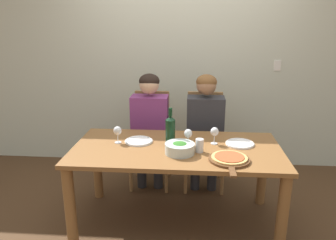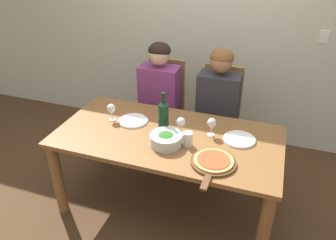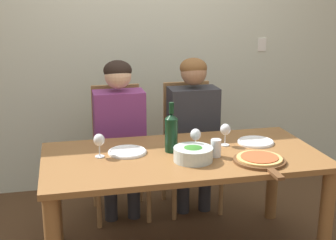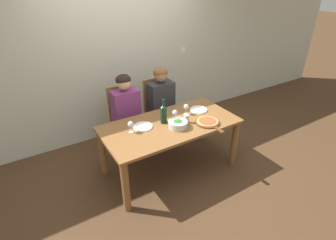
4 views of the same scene
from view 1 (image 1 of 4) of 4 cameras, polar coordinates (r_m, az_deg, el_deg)
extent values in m
plane|color=#4C331E|center=(3.13, 1.41, -17.15)|extent=(40.00, 40.00, 0.00)
cube|color=beige|center=(3.96, 2.64, 11.10)|extent=(10.00, 0.05, 2.70)
cube|color=white|center=(4.06, 18.52, 8.98)|extent=(0.08, 0.01, 0.12)
cube|color=brown|center=(2.79, 1.51, -5.11)|extent=(1.76, 0.88, 0.04)
cylinder|color=brown|center=(2.79, -16.69, -14.26)|extent=(0.09, 0.09, 0.69)
cylinder|color=brown|center=(2.71, 19.30, -15.49)|extent=(0.09, 0.09, 0.69)
cylinder|color=brown|center=(3.42, -12.20, -7.81)|extent=(0.09, 0.09, 0.69)
cylinder|color=brown|center=(3.36, 16.13, -8.61)|extent=(0.09, 0.09, 0.69)
cube|color=#9E7042|center=(3.56, -3.07, -4.52)|extent=(0.42, 0.42, 0.04)
cube|color=#9E7042|center=(3.65, -2.75, 0.86)|extent=(0.38, 0.03, 0.55)
cylinder|color=#9E7042|center=(3.52, -6.53, -9.10)|extent=(0.04, 0.04, 0.43)
cylinder|color=#9E7042|center=(3.47, -0.26, -9.37)|extent=(0.04, 0.04, 0.43)
cylinder|color=#9E7042|center=(3.85, -5.47, -6.63)|extent=(0.04, 0.04, 0.43)
cylinder|color=#9E7042|center=(3.81, 0.21, -6.84)|extent=(0.04, 0.04, 0.43)
cube|color=#9E7042|center=(3.54, 6.32, -4.77)|extent=(0.42, 0.42, 0.04)
cube|color=#9E7042|center=(3.63, 6.39, 0.66)|extent=(0.38, 0.03, 0.55)
cylinder|color=#9E7042|center=(3.46, 3.09, -9.48)|extent=(0.04, 0.04, 0.43)
cylinder|color=#9E7042|center=(3.47, 9.46, -9.58)|extent=(0.04, 0.04, 0.43)
cylinder|color=#9E7042|center=(3.80, 3.24, -6.93)|extent=(0.04, 0.04, 0.43)
cylinder|color=#9E7042|center=(3.81, 9.00, -7.03)|extent=(0.04, 0.04, 0.43)
cylinder|color=#28282D|center=(3.59, -4.62, -8.15)|extent=(0.10, 0.10, 0.47)
cylinder|color=#28282D|center=(3.57, -1.73, -8.27)|extent=(0.10, 0.10, 0.47)
cube|color=#7A3370|center=(3.45, -3.19, -0.19)|extent=(0.38, 0.22, 0.54)
cylinder|color=#7A3370|center=(3.30, -7.16, -3.83)|extent=(0.07, 0.31, 0.14)
cylinder|color=#7A3370|center=(3.25, -0.20, -4.05)|extent=(0.07, 0.31, 0.14)
sphere|color=#DBAD89|center=(3.35, -3.30, 6.19)|extent=(0.20, 0.20, 0.20)
ellipsoid|color=black|center=(3.36, -3.28, 6.80)|extent=(0.21, 0.21, 0.15)
cylinder|color=#28282D|center=(3.55, 4.78, -8.46)|extent=(0.10, 0.10, 0.47)
cylinder|color=#28282D|center=(3.55, 7.71, -8.51)|extent=(0.10, 0.10, 0.47)
cube|color=#2D2D33|center=(3.42, 6.49, -0.41)|extent=(0.38, 0.22, 0.54)
cylinder|color=#2D2D33|center=(3.24, 2.98, -4.14)|extent=(0.07, 0.31, 0.14)
cylinder|color=#2D2D33|center=(3.25, 10.06, -4.28)|extent=(0.07, 0.31, 0.14)
sphere|color=#9E7051|center=(3.33, 6.71, 6.01)|extent=(0.20, 0.20, 0.20)
ellipsoid|color=brown|center=(3.33, 6.72, 6.63)|extent=(0.21, 0.21, 0.15)
cylinder|color=black|center=(2.82, 0.40, -2.14)|extent=(0.08, 0.08, 0.22)
cone|color=black|center=(2.78, 0.41, 0.34)|extent=(0.08, 0.08, 0.03)
cylinder|color=black|center=(2.76, 0.41, 1.38)|extent=(0.03, 0.03, 0.07)
cylinder|color=silver|center=(2.65, 2.06, -4.97)|extent=(0.24, 0.24, 0.08)
ellipsoid|color=#2D6B23|center=(2.65, 2.06, -4.88)|extent=(0.20, 0.20, 0.09)
cylinder|color=white|center=(2.92, -5.11, -3.71)|extent=(0.25, 0.25, 0.01)
torus|color=white|center=(2.91, -5.11, -3.60)|extent=(0.24, 0.24, 0.01)
cylinder|color=white|center=(2.91, 12.41, -4.07)|extent=(0.25, 0.25, 0.01)
torus|color=white|center=(2.91, 12.42, -3.96)|extent=(0.24, 0.24, 0.01)
cylinder|color=brown|center=(2.58, 10.62, -6.75)|extent=(0.32, 0.32, 0.02)
cube|color=brown|center=(2.37, 11.18, -8.97)|extent=(0.04, 0.14, 0.02)
cylinder|color=tan|center=(2.57, 10.64, -6.45)|extent=(0.28, 0.28, 0.01)
cylinder|color=#AD4C28|center=(2.57, 10.65, -6.28)|extent=(0.23, 0.23, 0.01)
cylinder|color=silver|center=(2.92, -8.69, -3.88)|extent=(0.06, 0.06, 0.01)
cylinder|color=silver|center=(2.90, -8.73, -3.13)|extent=(0.01, 0.01, 0.07)
ellipsoid|color=silver|center=(2.88, -8.79, -1.85)|extent=(0.07, 0.07, 0.08)
ellipsoid|color=maroon|center=(2.89, -8.78, -2.08)|extent=(0.06, 0.06, 0.03)
cylinder|color=silver|center=(2.89, 8.02, -4.07)|extent=(0.06, 0.06, 0.01)
cylinder|color=silver|center=(2.88, 8.05, -3.32)|extent=(0.01, 0.01, 0.07)
ellipsoid|color=silver|center=(2.85, 8.11, -2.02)|extent=(0.07, 0.07, 0.08)
ellipsoid|color=maroon|center=(2.86, 8.10, -2.25)|extent=(0.06, 0.06, 0.03)
cylinder|color=silver|center=(2.82, 3.50, -4.46)|extent=(0.06, 0.06, 0.01)
cylinder|color=silver|center=(2.81, 3.51, -3.69)|extent=(0.01, 0.01, 0.07)
ellipsoid|color=silver|center=(2.78, 3.54, -2.36)|extent=(0.07, 0.07, 0.08)
ellipsoid|color=maroon|center=(2.79, 3.53, -2.60)|extent=(0.06, 0.06, 0.03)
cylinder|color=silver|center=(2.68, 5.50, -4.45)|extent=(0.07, 0.07, 0.11)
camera|label=2|loc=(0.87, 59.79, 33.20)|focal=35.00mm
camera|label=3|loc=(0.86, -93.68, -3.54)|focal=50.00mm
camera|label=4|loc=(1.82, -88.65, 22.05)|focal=28.00mm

